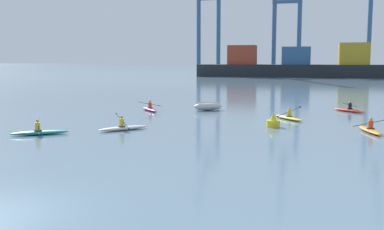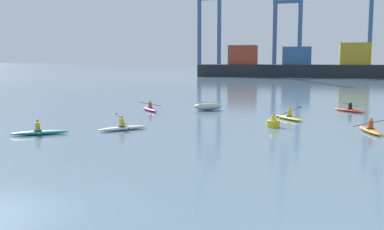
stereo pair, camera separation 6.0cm
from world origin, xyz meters
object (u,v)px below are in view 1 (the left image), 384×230
Objects in this scene: gantry_crane_west_mid at (287,14)px; channel_buoy at (273,122)px; kayak_orange at (370,130)px; container_barge at (297,66)px; kayak_teal at (39,132)px; gantry_crane_west at (208,13)px; kayak_yellow at (289,117)px; kayak_white at (123,128)px; capsized_dinghy at (208,106)px; kayak_magenta at (150,109)px; gantry_crane_east_mid at (384,8)px; kayak_red at (349,110)px.

channel_buoy is at bearing -87.36° from gantry_crane_west_mid.
gantry_crane_west_mid reaches higher than kayak_orange.
container_barge is 15.90× the size of kayak_teal.
kayak_orange is (33.48, -102.32, -17.77)m from gantry_crane_west.
gantry_crane_west is at bearing 106.18° from kayak_yellow.
kayak_white is (-9.26, -3.93, -0.19)m from channel_buoy.
kayak_magenta is at bearing -161.45° from capsized_dinghy.
kayak_yellow is (2.07, -84.09, -2.69)m from container_barge.
gantry_crane_east_mid reaches higher than kayak_red.
capsized_dinghy is (20.93, -92.86, -17.59)m from gantry_crane_west.
kayak_teal is (-34.47, -110.57, -18.09)m from gantry_crane_east_mid.
gantry_crane_west is at bearing 108.12° from kayak_orange.
kayak_red is 0.94× the size of kayak_magenta.
kayak_red is at bearing -83.33° from gantry_crane_west_mid.
kayak_yellow is (0.83, 4.13, -0.19)m from channel_buoy.
channel_buoy is (6.48, -8.64, 0.01)m from capsized_dinghy.
kayak_orange is at bearing 17.23° from kayak_teal.
gantry_crane_east_mid is 13.60× the size of kayak_red.
kayak_teal is at bearing -162.77° from kayak_orange.
kayak_white is (-10.09, -8.06, 0.00)m from kayak_yellow.
kayak_magenta is at bearing -108.53° from gantry_crane_east_mid.
container_barge is at bearing 82.86° from kayak_magenta.
kayak_white is at bearing -141.40° from kayak_yellow.
kayak_white is at bearing -168.52° from kayak_orange.
kayak_magenta is at bearing 81.56° from kayak_teal.
gantry_crane_west reaches higher than channel_buoy.
capsized_dinghy is at bearing -106.13° from gantry_crane_east_mid.
kayak_magenta is (-11.41, 6.99, -0.19)m from channel_buoy.
kayak_red is (12.17, 2.06, -0.18)m from capsized_dinghy.
container_barge is 16.26× the size of kayak_yellow.
container_barge reaches higher than kayak_orange.
gantry_crane_west is 48.47m from gantry_crane_east_mid.
container_barge is 17.91× the size of capsized_dinghy.
kayak_magenta is at bearing -97.14° from container_barge.
capsized_dinghy is at bearing 142.99° from kayak_orange.
kayak_orange is at bearing -71.88° from gantry_crane_west.
channel_buoy is (-21.00, -103.70, -17.90)m from gantry_crane_east_mid.
kayak_teal is 0.92× the size of kayak_orange.
gantry_crane_west is 108.45m from kayak_white.
kayak_white reaches higher than kayak_yellow.
gantry_crane_west reaches higher than kayak_magenta.
container_barge reaches higher than channel_buoy.
kayak_white is 0.96× the size of kayak_magenta.
kayak_orange and kayak_magenta have the same top height.
gantry_crane_west_mid is at bearing 93.26° from kayak_yellow.
gantry_crane_west is 11.72× the size of kayak_yellow.
kayak_orange is at bearing -98.13° from gantry_crane_east_mid.
kayak_red is (4.86, 6.57, 0.00)m from kayak_yellow.
kayak_white reaches higher than channel_buoy.
kayak_red is (19.16, 17.57, 0.00)m from kayak_teal.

